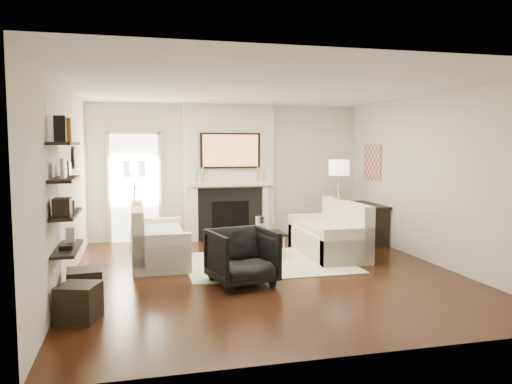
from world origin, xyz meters
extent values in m
plane|color=black|center=(0.00, 0.00, 0.00)|extent=(6.00, 6.00, 0.00)
plane|color=white|center=(0.00, 0.00, 2.70)|extent=(6.00, 6.00, 0.00)
plane|color=silver|center=(0.00, 3.00, 1.35)|extent=(5.50, 0.00, 5.50)
plane|color=silver|center=(0.00, -3.00, 1.35)|extent=(5.50, 0.00, 5.50)
plane|color=silver|center=(-2.75, 0.00, 1.35)|extent=(0.00, 6.00, 6.00)
plane|color=silver|center=(2.75, 0.00, 1.35)|extent=(0.00, 6.00, 6.00)
cube|color=silver|center=(0.00, 2.88, 1.35)|extent=(1.80, 0.25, 2.70)
cube|color=black|center=(0.00, 2.74, 0.52)|extent=(1.30, 0.02, 1.04)
cube|color=black|center=(0.00, 2.73, 0.45)|extent=(0.75, 0.02, 0.65)
cube|color=white|center=(-0.72, 2.71, 0.55)|extent=(0.12, 0.08, 1.10)
cube|color=white|center=(0.72, 2.71, 0.55)|extent=(0.12, 0.08, 1.10)
cube|color=white|center=(0.00, 2.69, 1.12)|extent=(1.70, 0.18, 0.07)
cube|color=black|center=(0.00, 2.71, 1.78)|extent=(1.20, 0.06, 0.70)
cube|color=#BF723F|center=(0.00, 2.68, 1.78)|extent=(1.10, 0.00, 0.62)
cylinder|color=silver|center=(-0.55, 2.70, 1.30)|extent=(0.04, 0.04, 0.30)
cylinder|color=silver|center=(-0.68, 2.70, 1.27)|extent=(0.04, 0.04, 0.24)
cylinder|color=silver|center=(0.55, 2.70, 1.30)|extent=(0.04, 0.04, 0.30)
cylinder|color=silver|center=(0.68, 2.70, 1.27)|extent=(0.04, 0.04, 0.24)
cube|color=white|center=(-1.85, 2.98, 1.05)|extent=(0.90, 0.02, 2.10)
cube|color=white|center=(-2.33, 2.96, 1.05)|extent=(0.06, 0.06, 2.16)
cube|color=white|center=(-1.37, 2.96, 1.05)|extent=(0.06, 0.06, 2.16)
cube|color=white|center=(-1.85, 2.96, 2.13)|extent=(1.02, 0.06, 0.06)
cube|color=#EDE8C2|center=(0.18, 0.61, 0.01)|extent=(2.60, 2.00, 0.01)
cube|color=silver|center=(-1.49, 1.11, 0.21)|extent=(0.85, 1.80, 0.42)
cube|color=silver|center=(-1.82, 1.11, 0.53)|extent=(0.18, 1.80, 0.80)
cube|color=silver|center=(-1.49, 0.30, 0.30)|extent=(0.85, 0.18, 0.60)
cube|color=silver|center=(-1.49, 1.92, 0.30)|extent=(0.85, 0.18, 0.60)
cube|color=silver|center=(-1.44, 1.11, 0.47)|extent=(0.63, 1.44, 0.10)
cube|color=#9B5313|center=(-1.82, 1.41, 0.73)|extent=(0.10, 0.42, 0.42)
cube|color=black|center=(-1.82, 0.81, 0.72)|extent=(0.10, 0.40, 0.40)
cube|color=silver|center=(1.36, 0.94, 0.21)|extent=(0.85, 1.80, 0.42)
cube|color=silver|center=(1.69, 0.94, 0.53)|extent=(0.18, 1.80, 0.80)
cube|color=silver|center=(1.36, 0.13, 0.30)|extent=(0.85, 0.18, 0.60)
cube|color=silver|center=(1.36, 1.75, 0.30)|extent=(0.85, 0.18, 0.60)
cube|color=silver|center=(1.31, 0.94, 0.47)|extent=(0.63, 1.44, 0.10)
cube|color=#9B5313|center=(1.69, 1.24, 0.73)|extent=(0.10, 0.42, 0.42)
cube|color=black|center=(1.69, 0.64, 0.72)|extent=(0.10, 0.40, 0.40)
cube|color=black|center=(0.03, 1.05, 0.40)|extent=(1.10, 0.55, 0.04)
cylinder|color=silver|center=(-0.47, 0.83, 0.19)|extent=(0.02, 0.02, 0.38)
cylinder|color=silver|center=(0.53, 0.83, 0.19)|extent=(0.02, 0.02, 0.38)
cylinder|color=silver|center=(-0.47, 1.27, 0.19)|extent=(0.02, 0.02, 0.38)
cylinder|color=silver|center=(0.53, 1.27, 0.19)|extent=(0.02, 0.02, 0.38)
cylinder|color=white|center=(0.18, 1.05, 0.56)|extent=(0.16, 0.16, 0.28)
cylinder|color=white|center=(0.18, 1.05, 0.49)|extent=(0.10, 0.10, 0.14)
cylinder|color=#AB371C|center=(-0.22, 1.05, 0.45)|extent=(0.28, 0.28, 0.05)
imported|color=black|center=(-0.46, -0.49, 0.42)|extent=(0.95, 0.91, 0.83)
cylinder|color=silver|center=(-1.85, 2.58, 0.60)|extent=(0.02, 0.02, 1.20)
cylinder|color=white|center=(-1.85, 2.58, 1.45)|extent=(0.40, 0.40, 0.30)
cylinder|color=silver|center=(-1.74, 2.58, 0.60)|extent=(0.25, 0.02, 1.23)
cylinder|color=silver|center=(-1.91, 2.68, 0.60)|extent=(0.14, 0.22, 1.23)
cylinder|color=silver|center=(-1.91, 2.49, 0.60)|extent=(0.14, 0.22, 1.23)
cylinder|color=silver|center=(2.05, 2.11, 0.60)|extent=(0.02, 0.02, 1.20)
cylinder|color=white|center=(2.05, 2.11, 1.45)|extent=(0.40, 0.40, 0.30)
cylinder|color=silver|center=(2.16, 2.11, 0.60)|extent=(0.25, 0.02, 1.23)
cylinder|color=silver|center=(2.00, 2.21, 0.60)|extent=(0.14, 0.22, 1.23)
cylinder|color=silver|center=(1.99, 2.01, 0.60)|extent=(0.14, 0.22, 1.23)
cube|color=black|center=(2.57, 1.85, 0.73)|extent=(0.35, 1.20, 0.04)
cube|color=black|center=(2.57, 1.30, 0.35)|extent=(0.30, 0.04, 0.71)
cube|color=black|center=(2.57, 2.40, 0.35)|extent=(0.30, 0.04, 0.71)
cube|color=tan|center=(2.73, 2.05, 1.55)|extent=(0.03, 0.70, 0.70)
cube|color=black|center=(-2.62, -1.00, 0.70)|extent=(0.25, 1.00, 0.03)
cube|color=black|center=(-2.62, -1.00, 1.10)|extent=(0.25, 1.00, 0.04)
cube|color=black|center=(-2.62, -1.00, 1.50)|extent=(0.25, 1.00, 0.04)
cube|color=black|center=(-2.62, -1.00, 1.90)|extent=(0.25, 1.00, 0.04)
cube|color=black|center=(-2.62, -1.27, 2.06)|extent=(0.12, 0.10, 0.28)
cube|color=#9B5313|center=(-2.62, -0.83, 2.06)|extent=(0.12, 0.10, 0.28)
cube|color=white|center=(-2.62, -1.11, 1.63)|extent=(0.04, 0.30, 0.22)
cube|color=black|center=(-2.62, -0.68, 1.61)|extent=(0.04, 0.22, 0.18)
cube|color=black|center=(-2.62, -1.32, 1.22)|extent=(0.18, 0.25, 0.20)
cube|color=black|center=(-2.62, -0.85, 1.18)|extent=(0.15, 0.12, 0.12)
cube|color=black|center=(-2.62, -1.09, 0.74)|extent=(0.14, 0.20, 0.05)
cube|color=white|center=(-2.62, -0.71, 0.81)|extent=(0.10, 0.10, 0.18)
cylinder|color=black|center=(-2.73, 0.90, 1.70)|extent=(0.04, 0.34, 0.34)
cylinder|color=white|center=(-2.71, 0.90, 1.70)|extent=(0.01, 0.29, 0.29)
cube|color=black|center=(-2.47, -0.79, 0.20)|extent=(0.44, 0.44, 0.40)
cube|color=black|center=(-2.47, -1.46, 0.20)|extent=(0.51, 0.51, 0.40)
camera|label=1|loc=(-1.87, -6.98, 1.88)|focal=35.00mm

